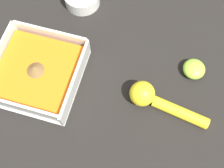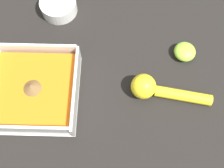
# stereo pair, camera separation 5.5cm
# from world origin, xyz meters

# --- Properties ---
(ground_plane) EXTENTS (4.00, 4.00, 0.00)m
(ground_plane) POSITION_xyz_m (0.00, 0.00, 0.00)
(ground_plane) COLOR black
(square_dish) EXTENTS (0.20, 0.20, 0.06)m
(square_dish) POSITION_xyz_m (0.00, -0.01, 0.02)
(square_dish) COLOR silver
(square_dish) RESTS_ON ground_plane
(lemon_squeezer) EXTENTS (0.07, 0.19, 0.06)m
(lemon_squeezer) POSITION_xyz_m (0.01, -0.28, 0.02)
(lemon_squeezer) COLOR yellow
(lemon_squeezer) RESTS_ON ground_plane
(lemon_half) EXTENTS (0.05, 0.05, 0.03)m
(lemon_half) POSITION_xyz_m (0.11, -0.36, 0.01)
(lemon_half) COLOR #93CC38
(lemon_half) RESTS_ON ground_plane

